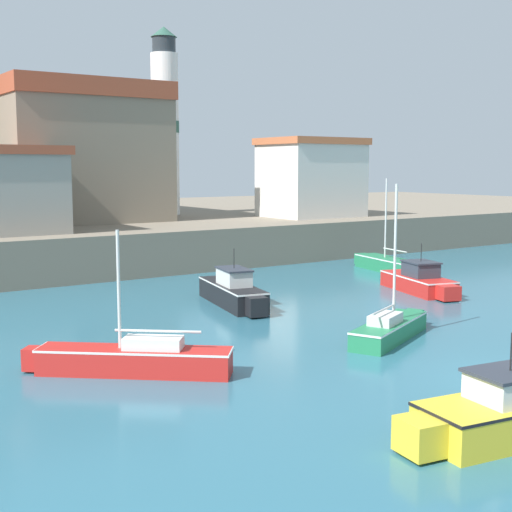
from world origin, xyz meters
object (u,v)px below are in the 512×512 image
sailboat_green_6 (387,263)px  lighthouse (165,124)px  sailboat_red_4 (133,358)px  church (48,148)px  sailboat_green_2 (390,327)px  motorboat_black_1 (233,291)px  harbor_shed_near_wharf (311,177)px  motorboat_yellow_3 (510,412)px  motorboat_red_0 (420,281)px

sailboat_green_6 → lighthouse: size_ratio=0.42×
sailboat_red_4 → church: bearing=75.7°
sailboat_green_2 → sailboat_green_6: size_ratio=0.94×
motorboat_black_1 → sailboat_green_6: sailboat_green_6 is taller
harbor_shed_near_wharf → church: bearing=150.1°
motorboat_yellow_3 → harbor_shed_near_wharf: size_ratio=0.83×
motorboat_black_1 → sailboat_green_2: bearing=-81.7°
motorboat_yellow_3 → lighthouse: (11.88, 40.42, 8.95)m
motorboat_yellow_3 → sailboat_red_4: bearing=118.0°
motorboat_red_0 → motorboat_yellow_3: motorboat_yellow_3 is taller
motorboat_red_0 → motorboat_black_1: (-9.65, 2.40, 0.07)m
motorboat_red_0 → sailboat_green_6: bearing=58.1°
lighthouse → sailboat_green_2: bearing=-102.9°
sailboat_green_6 → lighthouse: 22.01m
lighthouse → sailboat_red_4: bearing=-119.0°
sailboat_red_4 → sailboat_green_6: size_ratio=0.91×
sailboat_red_4 → sailboat_green_6: bearing=27.2°
lighthouse → harbor_shed_near_wharf: bearing=-45.7°
sailboat_green_2 → sailboat_green_6: sailboat_green_2 is taller
motorboat_red_0 → lighthouse: 27.23m
motorboat_black_1 → motorboat_yellow_3: motorboat_black_1 is taller
motorboat_yellow_3 → harbor_shed_near_wharf: 38.18m
motorboat_yellow_3 → church: 42.60m
sailboat_green_6 → church: church is taller
sailboat_green_2 → sailboat_red_4: size_ratio=1.03×
motorboat_black_1 → lighthouse: bearing=69.7°
motorboat_red_0 → sailboat_red_4: sailboat_red_4 is taller
lighthouse → harbor_shed_near_wharf: (8.00, -8.19, -4.05)m
church → lighthouse: (8.82, -1.48, 1.90)m
motorboat_red_0 → motorboat_black_1: size_ratio=0.91×
church → harbor_shed_near_wharf: bearing=-29.9°
lighthouse → harbor_shed_near_wharf: lighthouse is taller
church → lighthouse: size_ratio=1.21×
sailboat_green_2 → lighthouse: bearing=77.1°
motorboat_black_1 → motorboat_red_0: bearing=-14.0°
sailboat_red_4 → harbor_shed_near_wharf: (25.02, 22.53, 5.01)m
motorboat_yellow_3 → sailboat_green_6: (16.81, 21.00, -0.15)m
sailboat_red_4 → motorboat_red_0: bearing=15.6°
sailboat_green_2 → motorboat_yellow_3: (-4.53, -8.42, 0.16)m
sailboat_green_6 → church: bearing=123.3°
sailboat_green_2 → lighthouse: (7.35, 32.00, 9.11)m
motorboat_black_1 → sailboat_green_2: size_ratio=1.10×
motorboat_black_1 → church: size_ratio=0.36×
harbor_shed_near_wharf → sailboat_green_2: bearing=-122.8°
sailboat_red_4 → sailboat_green_6: sailboat_green_6 is taller
sailboat_red_4 → lighthouse: size_ratio=0.38×
motorboat_yellow_3 → church: bearing=85.8°
motorboat_red_0 → motorboat_yellow_3: size_ratio=0.98×
sailboat_green_2 → church: church is taller
church → lighthouse: church is taller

